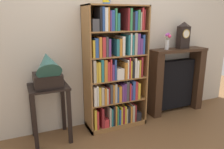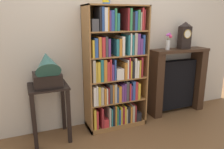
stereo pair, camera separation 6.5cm
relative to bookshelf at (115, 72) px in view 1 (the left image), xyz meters
name	(u,v)px [view 1 (the left image)]	position (x,y,z in m)	size (l,w,h in m)	color
ground_plane	(117,127)	(0.01, -0.05, -0.77)	(7.23, 6.40, 0.02)	brown
wall_back	(115,29)	(0.11, 0.22, 0.54)	(4.23, 0.08, 2.60)	beige
bookshelf	(115,72)	(0.00, 0.00, 0.00)	(0.80, 0.35, 1.60)	olive
side_table_left	(49,102)	(-0.86, -0.02, -0.28)	(0.45, 0.42, 0.69)	black
gramophone	(47,70)	(-0.86, -0.08, 0.12)	(0.31, 0.45, 0.48)	black
fireplace_mantel	(175,81)	(1.07, 0.07, -0.27)	(0.91, 0.27, 1.00)	#382316
mantel_clock	(183,35)	(1.14, 0.05, 0.43)	(0.17, 0.12, 0.39)	black
flower_vase	(167,41)	(0.85, 0.05, 0.36)	(0.12, 0.12, 0.24)	silver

